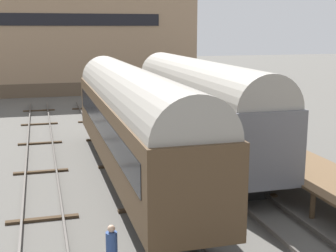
# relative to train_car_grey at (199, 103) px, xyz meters

# --- Properties ---
(ground_plane) EXTENTS (200.00, 200.00, 0.00)m
(ground_plane) POSITION_rel_train_car_grey_xyz_m (-4.08, -9.25, -3.04)
(ground_plane) COLOR #56544F
(track_middle) EXTENTS (2.60, 60.00, 0.26)m
(track_middle) POSITION_rel_train_car_grey_xyz_m (-4.08, -9.25, -2.89)
(track_middle) COLOR #4C4742
(track_middle) RESTS_ON ground
(track_right) EXTENTS (2.60, 60.00, 0.26)m
(track_right) POSITION_rel_train_car_grey_xyz_m (0.00, -9.25, -2.89)
(track_right) COLOR #4C4742
(track_right) RESTS_ON ground
(train_car_grey) EXTENTS (2.89, 16.18, 5.31)m
(train_car_grey) POSITION_rel_train_car_grey_xyz_m (0.00, 0.00, 0.00)
(train_car_grey) COLOR black
(train_car_grey) RESTS_ON ground
(train_car_brown) EXTENTS (2.86, 18.36, 5.23)m
(train_car_brown) POSITION_rel_train_car_grey_xyz_m (-4.08, -2.64, -0.04)
(train_car_brown) COLOR black
(train_car_brown) RESTS_ON ground
(person_worker) EXTENTS (0.32, 0.32, 1.63)m
(person_worker) POSITION_rel_train_car_grey_xyz_m (-6.33, -11.01, -2.06)
(person_worker) COLOR #282833
(person_worker) RESTS_ON ground
(warehouse_building) EXTENTS (28.77, 12.01, 14.10)m
(warehouse_building) POSITION_rel_train_car_grey_xyz_m (-5.60, 31.97, 4.01)
(warehouse_building) COLOR brown
(warehouse_building) RESTS_ON ground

